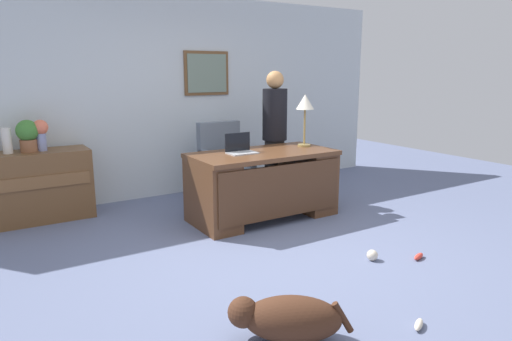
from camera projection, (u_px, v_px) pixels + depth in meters
ground_plane at (275, 252)px, 4.40m from camera, size 12.00×12.00×0.00m
back_wall at (169, 97)px, 6.26m from camera, size 7.00×0.16×2.70m
desk at (264, 183)px, 5.33m from camera, size 1.68×0.83×0.79m
credenza at (32, 187)px, 5.23m from camera, size 1.28×0.50×0.81m
armchair at (225, 165)px, 6.13m from camera, size 0.60×0.59×1.03m
person_standing at (275, 135)px, 6.00m from camera, size 0.32×0.32×1.70m
dog_lying at (287, 318)px, 2.93m from camera, size 0.71×0.61×0.30m
laptop at (240, 148)px, 5.19m from camera, size 0.32×0.22×0.23m
desk_lamp at (305, 105)px, 5.57m from camera, size 0.22×0.22×0.64m
vase_with_flowers at (41, 132)px, 5.17m from camera, size 0.17×0.17×0.35m
vase_empty at (7, 141)px, 5.01m from camera, size 0.10×0.10×0.28m
potted_plant at (28, 134)px, 5.11m from camera, size 0.24×0.24×0.36m
dog_toy_ball at (372, 255)px, 4.19m from camera, size 0.10×0.10×0.10m
dog_toy_bone at (419, 256)px, 4.23m from camera, size 0.17×0.09×0.05m
dog_toy_plush at (419, 325)px, 3.10m from camera, size 0.16×0.12×0.05m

